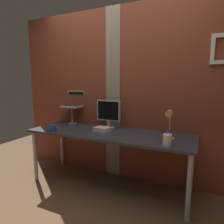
{
  "coord_description": "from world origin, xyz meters",
  "views": [
    {
      "loc": [
        1.04,
        -2.16,
        1.38
      ],
      "look_at": [
        -0.03,
        0.16,
        0.99
      ],
      "focal_mm": 31.33,
      "sensor_mm": 36.0,
      "label": 1
    }
  ],
  "objects_px": {
    "monitor": "(109,112)",
    "desk_lamp": "(169,122)",
    "laptop": "(75,102)",
    "pen_cup": "(167,140)",
    "coffee_mug": "(53,128)"
  },
  "relations": [
    {
      "from": "desk_lamp",
      "to": "monitor",
      "type": "bearing_deg",
      "value": 162.02
    },
    {
      "from": "pen_cup",
      "to": "laptop",
      "type": "bearing_deg",
      "value": 159.82
    },
    {
      "from": "pen_cup",
      "to": "coffee_mug",
      "type": "relative_size",
      "value": 1.34
    },
    {
      "from": "laptop",
      "to": "pen_cup",
      "type": "distance_m",
      "value": 1.64
    },
    {
      "from": "coffee_mug",
      "to": "desk_lamp",
      "type": "bearing_deg",
      "value": 7.62
    },
    {
      "from": "monitor",
      "to": "pen_cup",
      "type": "xyz_separation_m",
      "value": [
        0.89,
        -0.48,
        -0.16
      ]
    },
    {
      "from": "pen_cup",
      "to": "monitor",
      "type": "bearing_deg",
      "value": 151.66
    },
    {
      "from": "desk_lamp",
      "to": "pen_cup",
      "type": "height_order",
      "value": "desk_lamp"
    },
    {
      "from": "monitor",
      "to": "coffee_mug",
      "type": "distance_m",
      "value": 0.78
    },
    {
      "from": "monitor",
      "to": "pen_cup",
      "type": "relative_size",
      "value": 2.29
    },
    {
      "from": "desk_lamp",
      "to": "coffee_mug",
      "type": "xyz_separation_m",
      "value": [
        -1.47,
        -0.2,
        -0.17
      ]
    },
    {
      "from": "monitor",
      "to": "laptop",
      "type": "height_order",
      "value": "laptop"
    },
    {
      "from": "coffee_mug",
      "to": "pen_cup",
      "type": "bearing_deg",
      "value": -0.0
    },
    {
      "from": "monitor",
      "to": "desk_lamp",
      "type": "relative_size",
      "value": 1.14
    },
    {
      "from": "laptop",
      "to": "coffee_mug",
      "type": "xyz_separation_m",
      "value": [
        0.03,
        -0.56,
        -0.29
      ]
    }
  ]
}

